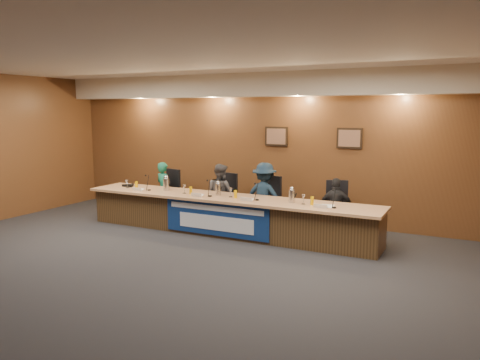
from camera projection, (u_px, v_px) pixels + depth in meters
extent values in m
plane|color=#232326|center=(151.00, 270.00, 7.13)|extent=(10.00, 10.00, 0.00)
cube|color=silver|center=(145.00, 54.00, 6.67)|extent=(10.00, 8.00, 0.04)
cube|color=#58341B|center=(260.00, 147.00, 10.43)|extent=(10.00, 0.04, 3.20)
cube|color=beige|center=(256.00, 85.00, 10.01)|extent=(10.00, 0.50, 0.50)
cube|color=#46301A|center=(226.00, 216.00, 9.20)|extent=(6.00, 0.80, 0.70)
cube|color=tan|center=(225.00, 198.00, 9.10)|extent=(6.10, 0.95, 0.05)
cube|color=navy|center=(216.00, 219.00, 8.83)|extent=(2.20, 0.02, 0.65)
cube|color=silver|center=(215.00, 209.00, 8.79)|extent=(2.00, 0.01, 0.10)
cube|color=silver|center=(215.00, 223.00, 8.83)|extent=(1.60, 0.01, 0.28)
cube|color=black|center=(276.00, 136.00, 10.19)|extent=(0.52, 0.04, 0.42)
cube|color=black|center=(350.00, 138.00, 9.47)|extent=(0.52, 0.04, 0.42)
imported|color=#136149|center=(164.00, 190.00, 10.56)|extent=(0.54, 0.46, 1.26)
imported|color=#444448|center=(221.00, 194.00, 9.90)|extent=(0.76, 0.68, 1.30)
imported|color=#102235|center=(264.00, 196.00, 9.44)|extent=(0.89, 0.52, 1.37)
imported|color=black|center=(336.00, 209.00, 8.80)|extent=(0.72, 0.40, 1.16)
cube|color=black|center=(167.00, 196.00, 10.67)|extent=(0.58, 0.58, 0.08)
cube|color=black|center=(223.00, 201.00, 10.02)|extent=(0.57, 0.57, 0.08)
cube|color=black|center=(266.00, 206.00, 9.56)|extent=(0.57, 0.57, 0.08)
cube|color=black|center=(337.00, 213.00, 8.90)|extent=(0.62, 0.62, 0.08)
cube|color=white|center=(137.00, 189.00, 9.71)|extent=(0.24, 0.08, 0.10)
cylinder|color=black|center=(149.00, 190.00, 9.79)|extent=(0.07, 0.07, 0.02)
cylinder|color=#E9AA00|center=(136.00, 185.00, 10.04)|extent=(0.06, 0.06, 0.15)
cylinder|color=silver|center=(127.00, 184.00, 10.08)|extent=(0.08, 0.08, 0.18)
cube|color=white|center=(196.00, 194.00, 9.06)|extent=(0.24, 0.08, 0.10)
cylinder|color=black|center=(210.00, 196.00, 9.10)|extent=(0.07, 0.07, 0.02)
cylinder|color=#E9AA00|center=(191.00, 190.00, 9.35)|extent=(0.06, 0.06, 0.15)
cylinder|color=silver|center=(184.00, 189.00, 9.41)|extent=(0.08, 0.08, 0.18)
cube|color=white|center=(246.00, 199.00, 8.61)|extent=(0.24, 0.08, 0.10)
cylinder|color=black|center=(257.00, 200.00, 8.71)|extent=(0.07, 0.07, 0.02)
cylinder|color=#E9AA00|center=(235.00, 194.00, 8.92)|extent=(0.06, 0.06, 0.15)
cylinder|color=silver|center=(231.00, 193.00, 9.02)|extent=(0.08, 0.08, 0.18)
cube|color=white|center=(321.00, 206.00, 7.99)|extent=(0.24, 0.08, 0.10)
cylinder|color=black|center=(334.00, 208.00, 8.00)|extent=(0.07, 0.07, 0.02)
cylinder|color=#E9AA00|center=(312.00, 201.00, 8.27)|extent=(0.06, 0.06, 0.15)
cylinder|color=silver|center=(303.00, 199.00, 8.31)|extent=(0.08, 0.08, 0.18)
cylinder|color=silver|center=(166.00, 185.00, 9.78)|extent=(0.13, 0.13, 0.25)
cylinder|color=silver|center=(218.00, 189.00, 9.23)|extent=(0.11, 0.11, 0.23)
cylinder|color=silver|center=(292.00, 196.00, 8.47)|extent=(0.11, 0.11, 0.24)
cylinder|color=black|center=(129.00, 185.00, 10.29)|extent=(0.32, 0.32, 0.05)
cube|color=white|center=(327.00, 206.00, 8.17)|extent=(0.26, 0.33, 0.01)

